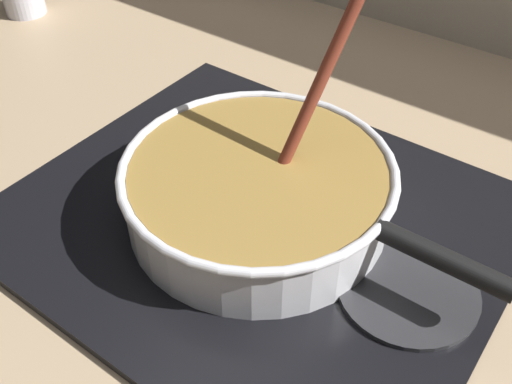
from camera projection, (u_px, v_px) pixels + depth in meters
The scene contains 5 objects.
ground at pixel (134, 356), 0.59m from camera, with size 2.40×1.60×0.04m, color #9E8466.
hob_plate at pixel (256, 218), 0.70m from camera, with size 0.56×0.48×0.01m, color black.
burner_ring at pixel (256, 212), 0.69m from camera, with size 0.20×0.20×0.01m, color #592D0C.
spare_burner at pixel (408, 290), 0.61m from camera, with size 0.15×0.15×0.01m, color #262628.
cooking_pan at pixel (257, 189), 0.67m from camera, with size 0.44×0.31×0.27m.
Camera 1 is at (0.29, -0.19, 0.49)m, focal length 41.41 mm.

